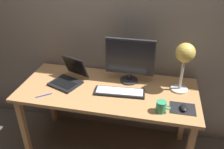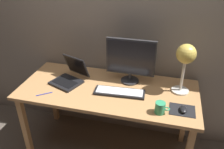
% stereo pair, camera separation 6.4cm
% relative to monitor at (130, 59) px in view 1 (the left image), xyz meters
% --- Properties ---
extents(ground_plane, '(4.80, 4.80, 0.00)m').
position_rel_monitor_xyz_m(ground_plane, '(-0.17, -0.17, -0.97)').
color(ground_plane, brown).
rests_on(ground_plane, ground).
extents(back_wall, '(4.80, 0.06, 2.60)m').
position_rel_monitor_xyz_m(back_wall, '(-0.17, 0.23, 0.33)').
color(back_wall, gray).
rests_on(back_wall, ground).
extents(desk, '(1.60, 0.70, 0.74)m').
position_rel_monitor_xyz_m(desk, '(-0.17, -0.17, -0.31)').
color(desk, tan).
rests_on(desk, ground).
extents(monitor, '(0.45, 0.17, 0.42)m').
position_rel_monitor_xyz_m(monitor, '(0.00, 0.00, 0.00)').
color(monitor, '#28282B').
rests_on(monitor, desk).
extents(keyboard_main, '(0.45, 0.17, 0.03)m').
position_rel_monitor_xyz_m(keyboard_main, '(-0.05, -0.22, -0.22)').
color(keyboard_main, black).
rests_on(keyboard_main, desk).
extents(laptop, '(0.35, 0.38, 0.23)m').
position_rel_monitor_xyz_m(laptop, '(-0.54, -0.12, -0.17)').
color(laptop, black).
rests_on(laptop, desk).
extents(desk_lamp, '(0.16, 0.16, 0.44)m').
position_rel_monitor_xyz_m(desk_lamp, '(0.46, -0.06, 0.10)').
color(desk_lamp, beige).
rests_on(desk_lamp, desk).
extents(mousepad, '(0.20, 0.16, 0.00)m').
position_rel_monitor_xyz_m(mousepad, '(0.48, -0.33, -0.23)').
color(mousepad, black).
rests_on(mousepad, desk).
extents(mouse, '(0.06, 0.10, 0.03)m').
position_rel_monitor_xyz_m(mouse, '(0.49, -0.34, -0.21)').
color(mouse, black).
rests_on(mouse, mousepad).
extents(coffee_mug, '(0.11, 0.08, 0.09)m').
position_rel_monitor_xyz_m(coffee_mug, '(0.31, -0.40, -0.19)').
color(coffee_mug, '#339966').
rests_on(coffee_mug, desk).
extents(pen, '(0.12, 0.09, 0.01)m').
position_rel_monitor_xyz_m(pen, '(-0.68, -0.40, -0.23)').
color(pen, '#2633A5').
rests_on(pen, desk).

